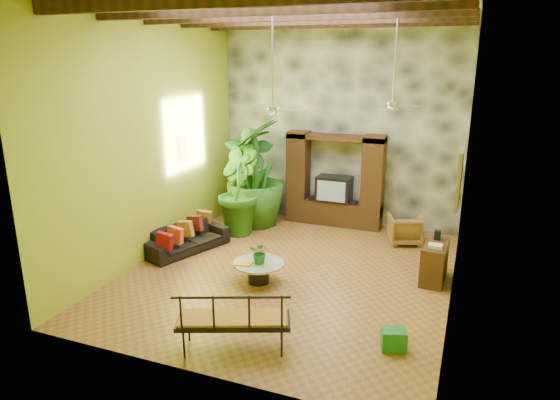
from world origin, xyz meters
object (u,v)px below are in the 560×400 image
at_px(side_console, 434,262).
at_px(green_bin, 394,339).
at_px(sofa, 186,238).
at_px(tall_plant_c, 255,173).
at_px(tall_plant_a, 250,176).
at_px(tall_plant_b, 237,190).
at_px(ceiling_fan_front, 273,98).
at_px(wicker_armchair, 405,229).
at_px(coffee_table, 259,269).
at_px(entertainment_center, 334,187).
at_px(iron_bench, 231,318).
at_px(ceiling_fan_back, 393,94).

xyz_separation_m(side_console, green_bin, (-0.33, -2.60, -0.21)).
xyz_separation_m(sofa, tall_plant_c, (0.68, 2.17, 1.04)).
xyz_separation_m(tall_plant_a, tall_plant_b, (0.08, -0.94, -0.11)).
relative_size(sofa, tall_plant_c, 0.72).
bearing_deg(green_bin, side_console, 82.76).
height_order(sofa, green_bin, sofa).
bearing_deg(ceiling_fan_front, wicker_armchair, 53.94).
bearing_deg(coffee_table, tall_plant_b, 123.95).
relative_size(entertainment_center, tall_plant_b, 1.13).
relative_size(entertainment_center, green_bin, 6.75).
distance_m(entertainment_center, wicker_armchair, 2.09).
bearing_deg(coffee_table, iron_bench, -75.87).
bearing_deg(tall_plant_c, side_console, -21.53).
xyz_separation_m(entertainment_center, tall_plant_c, (-1.82, -0.73, 0.36)).
xyz_separation_m(entertainment_center, iron_bench, (0.16, -6.01, -0.43)).
bearing_deg(tall_plant_a, side_console, -23.11).
relative_size(side_console, green_bin, 2.60).
relative_size(ceiling_fan_front, green_bin, 5.23).
relative_size(tall_plant_a, green_bin, 6.59).
distance_m(ceiling_fan_front, tall_plant_b, 3.63).
distance_m(ceiling_fan_front, coffee_table, 3.16).
height_order(tall_plant_c, coffee_table, tall_plant_c).
relative_size(tall_plant_a, tall_plant_b, 1.11).
xyz_separation_m(ceiling_fan_back, side_console, (1.05, -0.56, -3.03)).
relative_size(sofa, wicker_armchair, 2.69).
xyz_separation_m(tall_plant_a, side_console, (4.71, -2.01, -0.80)).
bearing_deg(green_bin, tall_plant_b, 139.48).
bearing_deg(tall_plant_a, iron_bench, -68.04).
bearing_deg(tall_plant_b, wicker_armchair, 10.51).
xyz_separation_m(entertainment_center, ceiling_fan_front, (-0.20, -3.54, 2.44)).
relative_size(wicker_armchair, tall_plant_c, 0.27).
height_order(tall_plant_b, green_bin, tall_plant_b).
height_order(sofa, wicker_armchair, wicker_armchair).
distance_m(side_console, green_bin, 2.63).
xyz_separation_m(tall_plant_a, green_bin, (4.38, -4.62, -1.02)).
xyz_separation_m(ceiling_fan_back, iron_bench, (-1.44, -4.07, -2.87)).
relative_size(ceiling_fan_front, iron_bench, 1.09).
relative_size(wicker_armchair, tall_plant_a, 0.30).
distance_m(ceiling_fan_back, tall_plant_b, 4.31).
distance_m(ceiling_fan_front, tall_plant_c, 3.85).
bearing_deg(green_bin, iron_bench, -157.20).
distance_m(wicker_armchair, green_bin, 4.42).
height_order(wicker_armchair, iron_bench, iron_bench).
height_order(tall_plant_c, iron_bench, tall_plant_c).
bearing_deg(side_console, entertainment_center, 139.32).
relative_size(ceiling_fan_back, tall_plant_a, 0.79).
bearing_deg(iron_bench, wicker_armchair, 50.29).
bearing_deg(green_bin, tall_plant_c, 133.46).
height_order(iron_bench, side_console, iron_bench).
bearing_deg(iron_bench, ceiling_fan_front, 76.37).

